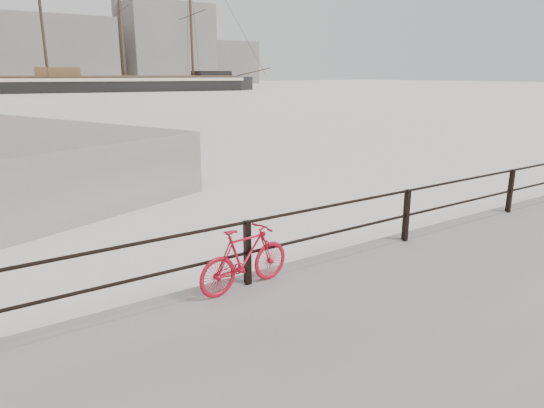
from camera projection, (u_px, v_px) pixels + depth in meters
ground at (397, 255)px, 9.46m from camera, size 400.00×400.00×0.00m
guardrail at (406, 216)px, 9.11m from camera, size 28.00×0.10×1.00m
bicycle at (245, 258)px, 7.09m from camera, size 1.59×0.41×0.95m
barque_black at (126, 91)px, 94.70m from camera, size 62.32×29.28×33.90m
industrial_west at (50, 52)px, 129.78m from camera, size 32.00×18.00×18.00m
industrial_mid at (165, 45)px, 151.96m from camera, size 26.00×20.00×24.00m
industrial_east at (223, 63)px, 169.73m from camera, size 20.00×16.00×14.00m
smokestack at (117, 10)px, 146.30m from camera, size 2.80×2.80×44.00m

